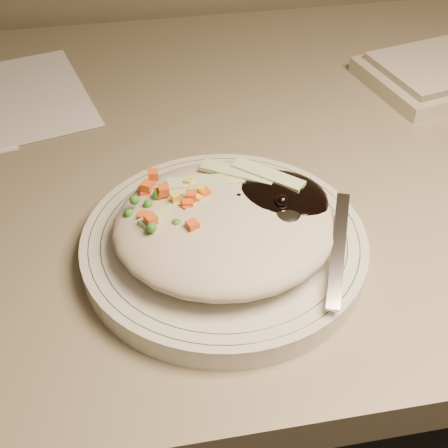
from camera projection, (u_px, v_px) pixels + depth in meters
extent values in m
cube|color=#7F755C|center=(272.00, 154.00, 0.71)|extent=(1.40, 0.70, 0.04)
cylinder|color=silver|center=(224.00, 246.00, 0.56)|extent=(0.25, 0.25, 0.02)
torus|color=#144723|center=(224.00, 238.00, 0.55)|extent=(0.24, 0.24, 0.00)
torus|color=#144723|center=(224.00, 238.00, 0.55)|extent=(0.22, 0.22, 0.00)
ellipsoid|color=#C0B59C|center=(225.00, 224.00, 0.53)|extent=(0.19, 0.18, 0.04)
ellipsoid|color=black|center=(272.00, 203.00, 0.55)|extent=(0.10, 0.09, 0.03)
ellipsoid|color=orange|center=(170.00, 214.00, 0.54)|extent=(0.08, 0.08, 0.02)
sphere|color=black|center=(239.00, 200.00, 0.54)|extent=(0.01, 0.01, 0.01)
sphere|color=black|center=(270.00, 191.00, 0.54)|extent=(0.01, 0.01, 0.01)
sphere|color=black|center=(297.00, 190.00, 0.54)|extent=(0.01, 0.01, 0.01)
sphere|color=black|center=(285.00, 187.00, 0.55)|extent=(0.01, 0.01, 0.01)
sphere|color=black|center=(282.00, 202.00, 0.52)|extent=(0.01, 0.01, 0.01)
sphere|color=black|center=(269.00, 197.00, 0.54)|extent=(0.01, 0.01, 0.01)
sphere|color=black|center=(278.00, 188.00, 0.55)|extent=(0.01, 0.01, 0.01)
cube|color=#EE591A|center=(164.00, 190.00, 0.53)|extent=(0.01, 0.01, 0.01)
cube|color=#EE591A|center=(186.00, 214.00, 0.52)|extent=(0.01, 0.01, 0.01)
cube|color=#EE591A|center=(147.00, 187.00, 0.54)|extent=(0.01, 0.01, 0.01)
cube|color=#EE591A|center=(191.00, 196.00, 0.53)|extent=(0.01, 0.01, 0.01)
cube|color=#EE591A|center=(188.00, 204.00, 0.52)|extent=(0.01, 0.01, 0.01)
cube|color=#EE591A|center=(145.00, 191.00, 0.55)|extent=(0.01, 0.01, 0.01)
cube|color=#EE591A|center=(161.00, 193.00, 0.54)|extent=(0.01, 0.01, 0.01)
cube|color=#EE591A|center=(186.00, 207.00, 0.52)|extent=(0.01, 0.01, 0.01)
cube|color=#EE591A|center=(204.00, 194.00, 0.53)|extent=(0.01, 0.01, 0.01)
cube|color=#EE591A|center=(153.00, 175.00, 0.55)|extent=(0.01, 0.01, 0.01)
cube|color=#EE591A|center=(151.00, 220.00, 0.51)|extent=(0.01, 0.01, 0.01)
cube|color=#EE591A|center=(193.00, 226.00, 0.50)|extent=(0.01, 0.01, 0.01)
cube|color=#EE591A|center=(144.00, 217.00, 0.52)|extent=(0.01, 0.01, 0.01)
cube|color=#EE591A|center=(146.00, 194.00, 0.55)|extent=(0.01, 0.01, 0.01)
sphere|color=#388C28|center=(186.00, 202.00, 0.53)|extent=(0.01, 0.01, 0.01)
sphere|color=#388C28|center=(152.00, 228.00, 0.50)|extent=(0.01, 0.01, 0.01)
sphere|color=#388C28|center=(148.00, 204.00, 0.53)|extent=(0.01, 0.01, 0.01)
sphere|color=#388C28|center=(134.00, 200.00, 0.52)|extent=(0.01, 0.01, 0.01)
sphere|color=#388C28|center=(182.00, 199.00, 0.54)|extent=(0.01, 0.01, 0.01)
sphere|color=#388C28|center=(195.00, 225.00, 0.52)|extent=(0.01, 0.01, 0.01)
sphere|color=#388C28|center=(169.00, 210.00, 0.53)|extent=(0.01, 0.01, 0.01)
sphere|color=#388C28|center=(164.00, 226.00, 0.52)|extent=(0.01, 0.01, 0.01)
sphere|color=#388C28|center=(129.00, 213.00, 0.53)|extent=(0.01, 0.01, 0.01)
sphere|color=#388C28|center=(160.00, 192.00, 0.53)|extent=(0.01, 0.01, 0.01)
sphere|color=#388C28|center=(157.00, 195.00, 0.53)|extent=(0.01, 0.01, 0.01)
sphere|color=#388C28|center=(151.00, 217.00, 0.52)|extent=(0.01, 0.01, 0.01)
sphere|color=#388C28|center=(176.00, 224.00, 0.51)|extent=(0.01, 0.01, 0.01)
sphere|color=#388C28|center=(206.00, 185.00, 0.55)|extent=(0.01, 0.01, 0.01)
cube|color=yellow|center=(181.00, 199.00, 0.54)|extent=(0.01, 0.01, 0.01)
cube|color=yellow|center=(199.00, 199.00, 0.53)|extent=(0.01, 0.01, 0.01)
cube|color=yellow|center=(168.00, 198.00, 0.54)|extent=(0.01, 0.01, 0.01)
cube|color=yellow|center=(175.00, 198.00, 0.53)|extent=(0.01, 0.01, 0.01)
cube|color=yellow|center=(170.00, 211.00, 0.53)|extent=(0.01, 0.01, 0.01)
cube|color=yellow|center=(200.00, 190.00, 0.53)|extent=(0.01, 0.01, 0.01)
cube|color=yellow|center=(189.00, 182.00, 0.55)|extent=(0.01, 0.01, 0.01)
cube|color=yellow|center=(181.00, 211.00, 0.53)|extent=(0.01, 0.01, 0.01)
cube|color=#B2D18C|center=(206.00, 182.00, 0.55)|extent=(0.07, 0.02, 0.00)
cube|color=#B2D18C|center=(238.00, 173.00, 0.56)|extent=(0.07, 0.05, 0.00)
cube|color=#B2D18C|center=(176.00, 209.00, 0.52)|extent=(0.07, 0.05, 0.00)
cube|color=#B2D18C|center=(268.00, 175.00, 0.55)|extent=(0.06, 0.06, 0.00)
cube|color=#B2D18C|center=(232.00, 218.00, 0.52)|extent=(0.07, 0.03, 0.00)
ellipsoid|color=silver|center=(283.00, 211.00, 0.52)|extent=(0.05, 0.06, 0.01)
cube|color=silver|center=(338.00, 249.00, 0.51)|extent=(0.05, 0.11, 0.03)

